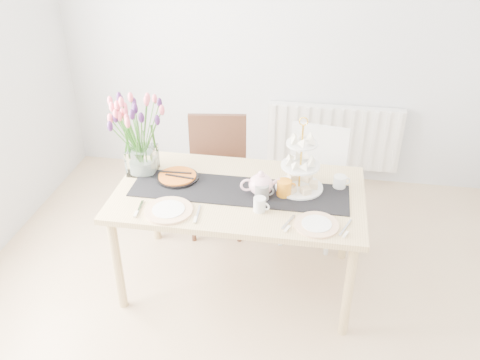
% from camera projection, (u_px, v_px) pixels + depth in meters
% --- Properties ---
extents(room_shell, '(4.50, 4.50, 4.50)m').
position_uv_depth(room_shell, '(241.00, 169.00, 2.41)').
color(room_shell, tan).
rests_on(room_shell, ground).
extents(radiator, '(1.20, 0.08, 0.60)m').
position_uv_depth(radiator, '(333.00, 137.00, 4.63)').
color(radiator, white).
rests_on(radiator, room_shell).
extents(dining_table, '(1.60, 0.90, 0.75)m').
position_uv_depth(dining_table, '(239.00, 201.00, 3.31)').
color(dining_table, tan).
rests_on(dining_table, ground).
extents(chair_brown, '(0.51, 0.51, 0.92)m').
position_uv_depth(chair_brown, '(217.00, 165.00, 4.00)').
color(chair_brown, '#371F14').
rests_on(chair_brown, ground).
extents(chair_white, '(0.50, 0.50, 0.89)m').
position_uv_depth(chair_white, '(314.00, 176.00, 3.90)').
color(chair_white, silver).
rests_on(chair_white, ground).
extents(table_runner, '(1.40, 0.35, 0.01)m').
position_uv_depth(table_runner, '(239.00, 191.00, 3.27)').
color(table_runner, black).
rests_on(table_runner, dining_table).
extents(tulip_vase, '(0.66, 0.66, 0.57)m').
position_uv_depth(tulip_vase, '(138.00, 123.00, 3.30)').
color(tulip_vase, silver).
rests_on(tulip_vase, dining_table).
extents(cake_stand, '(0.31, 0.31, 0.45)m').
position_uv_depth(cake_stand, '(300.00, 172.00, 3.23)').
color(cake_stand, gold).
rests_on(cake_stand, dining_table).
extents(teapot, '(0.29, 0.26, 0.16)m').
position_uv_depth(teapot, '(261.00, 184.00, 3.20)').
color(teapot, white).
rests_on(teapot, dining_table).
extents(cream_jug, '(0.11, 0.11, 0.08)m').
position_uv_depth(cream_jug, '(340.00, 182.00, 3.29)').
color(cream_jug, white).
rests_on(cream_jug, dining_table).
extents(tart_tin, '(0.28, 0.28, 0.03)m').
position_uv_depth(tart_tin, '(177.00, 177.00, 3.39)').
color(tart_tin, black).
rests_on(tart_tin, dining_table).
extents(mug_grey, '(0.11, 0.11, 0.11)m').
position_uv_depth(mug_grey, '(262.00, 192.00, 3.16)').
color(mug_grey, slate).
rests_on(mug_grey, dining_table).
extents(mug_white, '(0.10, 0.10, 0.09)m').
position_uv_depth(mug_white, '(260.00, 204.00, 3.06)').
color(mug_white, silver).
rests_on(mug_white, dining_table).
extents(mug_orange, '(0.13, 0.13, 0.11)m').
position_uv_depth(mug_orange, '(284.00, 188.00, 3.20)').
color(mug_orange, orange).
rests_on(mug_orange, dining_table).
extents(plate_left, '(0.32, 0.32, 0.02)m').
position_uv_depth(plate_left, '(168.00, 210.00, 3.07)').
color(plate_left, white).
rests_on(plate_left, dining_table).
extents(plate_right, '(0.34, 0.34, 0.01)m').
position_uv_depth(plate_right, '(317.00, 225.00, 2.95)').
color(plate_right, white).
rests_on(plate_right, dining_table).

